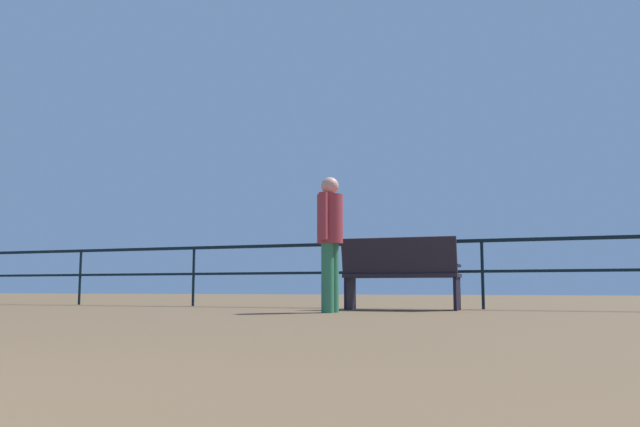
# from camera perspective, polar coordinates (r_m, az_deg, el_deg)

# --- Properties ---
(pier_railing) EXTENTS (25.95, 0.05, 0.99)m
(pier_railing) POSITION_cam_1_polar(r_m,az_deg,el_deg) (9.68, 7.09, -3.89)
(pier_railing) COLOR black
(pier_railing) RESTS_ON ground_plane
(bench_near_left) EXTENTS (1.58, 0.73, 0.98)m
(bench_near_left) POSITION_cam_1_polar(r_m,az_deg,el_deg) (8.93, 7.07, -5.02)
(bench_near_left) COLOR black
(bench_near_left) RESTS_ON ground_plane
(person_by_bench) EXTENTS (0.32, 0.53, 1.65)m
(person_by_bench) POSITION_cam_1_polar(r_m,az_deg,el_deg) (7.92, 0.89, -1.83)
(person_by_bench) COLOR #2F734E
(person_by_bench) RESTS_ON ground_plane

